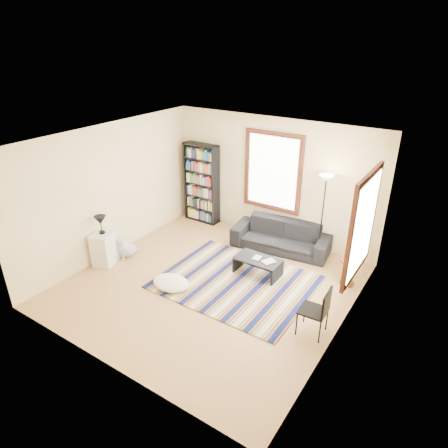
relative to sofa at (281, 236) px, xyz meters
The scene contains 21 objects.
floor 2.14m from the sofa, 103.70° to the right, with size 5.00×5.00×0.10m, color tan.
ceiling 3.30m from the sofa, 103.70° to the right, with size 5.00×5.00×0.10m, color white.
wall_back 1.30m from the sofa, 134.99° to the left, with size 5.00×0.10×2.80m, color #FDE2AA.
wall_front 4.75m from the sofa, 96.20° to the right, with size 5.00×0.10×2.80m, color #FDE2AA.
wall_left 3.83m from the sofa, 146.09° to the right, with size 0.10×5.00×2.80m, color #FDE2AA.
wall_right 3.10m from the sofa, 45.00° to the right, with size 0.10×5.00×2.80m, color #FDE2AA.
window_back 1.44m from the sofa, 139.96° to the left, with size 1.20×0.06×1.60m, color white.
window_right 2.66m from the sofa, 32.39° to the right, with size 0.06×1.20×1.60m, color white.
rug 1.74m from the sofa, 94.17° to the right, with size 2.85×2.28×0.02m, color #0D1443.
sofa is the anchor object (origin of this frame).
bookshelf 2.48m from the sofa, behind, with size 0.90×0.30×2.00m, color black.
coffee_table 1.23m from the sofa, 85.77° to the right, with size 0.90×0.50×0.36m, color black.
book_a 1.22m from the sofa, 90.47° to the right, with size 0.19×0.14×0.02m, color beige.
book_b 1.19m from the sofa, 78.37° to the right, with size 0.18×0.25×0.02m, color beige.
floor_cushion 2.75m from the sofa, 113.15° to the right, with size 0.74×0.56×0.19m, color white.
floor_lamp 1.05m from the sofa, ahead, with size 0.30×0.30×1.86m, color black, non-canonical shape.
side_table 1.79m from the sofa, 18.30° to the right, with size 0.40×0.40×0.54m, color #4B2112.
folding_chair 2.79m from the sofa, 53.75° to the right, with size 0.42×0.40×0.86m, color black.
white_cabinet 3.81m from the sofa, 137.30° to the right, with size 0.38×0.50×0.70m, color silver.
table_lamp 3.85m from the sofa, 137.30° to the right, with size 0.24×0.24×0.38m, color black, non-canonical shape.
dog 3.38m from the sofa, 140.96° to the right, with size 0.36×0.51×0.51m, color silver, non-canonical shape.
Camera 1 is at (3.77, -5.22, 4.39)m, focal length 32.00 mm.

